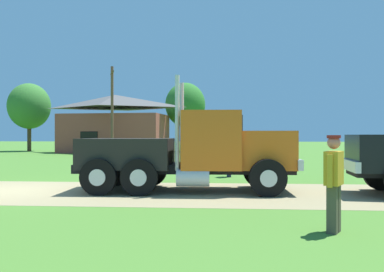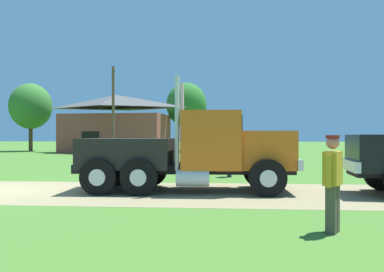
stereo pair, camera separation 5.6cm
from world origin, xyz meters
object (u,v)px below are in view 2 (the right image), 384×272
visitor_standing_near (333,178)px  truck_foreground_white (191,152)px  visitor_far_side (229,157)px  utility_pole_far (113,108)px  shed_building (116,125)px

visitor_standing_near → truck_foreground_white: bearing=120.2°
truck_foreground_white → visitor_standing_near: bearing=-59.8°
truck_foreground_white → visitor_standing_near: size_ratio=3.93×
visitor_far_side → utility_pole_far: (-10.48, 18.66, 3.48)m
shed_building → visitor_far_side: bearing=-63.9°
shed_building → utility_pole_far: 5.20m
visitor_standing_near → shed_building: bearing=111.8°
truck_foreground_white → visitor_standing_near: 6.20m
truck_foreground_white → visitor_far_side: truck_foreground_white is taller
truck_foreground_white → utility_pole_far: (-9.15, 23.10, 3.10)m
visitor_standing_near → visitor_far_side: bearing=100.3°
truck_foreground_white → shed_building: bearing=110.1°
visitor_standing_near → visitor_far_side: 9.96m
visitor_standing_near → visitor_far_side: size_ratio=1.12×
visitor_standing_near → shed_building: shed_building is taller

